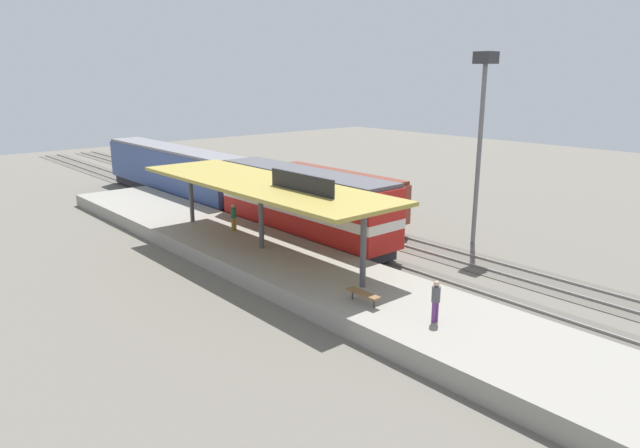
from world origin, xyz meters
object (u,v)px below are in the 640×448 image
person_waiting (436,299)px  locomotive (303,204)px  freight_car (334,196)px  light_mast (482,109)px  platform_bench (363,294)px  person_walking (234,216)px  passenger_carriage_single (172,171)px

person_waiting → locomotive: bearing=70.4°
locomotive → freight_car: locomotive is taller
freight_car → light_mast: light_mast is taller
platform_bench → light_mast: bearing=15.6°
platform_bench → person_walking: (2.20, 13.57, 0.51)m
locomotive → passenger_carriage_single: (0.00, 18.00, -0.10)m
person_walking → light_mast: bearing=-39.9°
locomotive → person_waiting: size_ratio=8.44×
light_mast → person_walking: (-11.60, 9.71, -6.54)m
light_mast → locomotive: bearing=136.2°
platform_bench → locomotive: (6.00, 11.32, 1.07)m
light_mast → freight_car: bearing=108.3°
passenger_carriage_single → freight_car: bearing=-73.8°
platform_bench → freight_car: (10.60, 13.53, 0.63)m
passenger_carriage_single → person_waiting: size_ratio=11.70×
locomotive → passenger_carriage_single: size_ratio=0.72×
freight_car → person_walking: (-8.40, 0.04, -0.12)m
platform_bench → locomotive: locomotive is taller
passenger_carriage_single → person_walking: size_ratio=11.70×
platform_bench → locomotive: size_ratio=0.12×
locomotive → person_waiting: 15.38m
platform_bench → light_mast: 15.97m
person_walking → passenger_carriage_single: bearing=76.4°
person_waiting → freight_car: bearing=59.7°
passenger_carriage_single → person_waiting: (-5.16, -32.48, -0.46)m
platform_bench → person_walking: size_ratio=0.99×
locomotive → person_walking: bearing=149.5°
freight_car → locomotive: bearing=-154.4°
light_mast → person_waiting: bearing=-151.6°
platform_bench → freight_car: freight_car is taller
passenger_carriage_single → person_waiting: 32.89m
freight_car → person_waiting: size_ratio=7.02×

